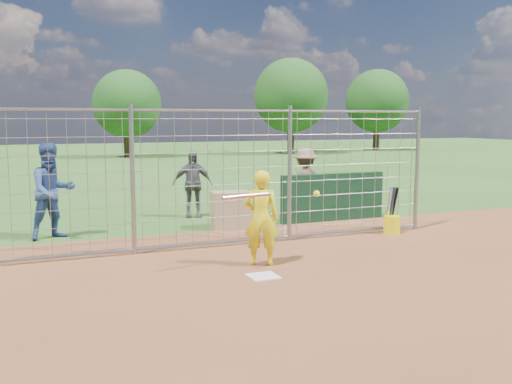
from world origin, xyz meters
name	(u,v)px	position (x,y,z in m)	size (l,w,h in m)	color
ground	(258,274)	(0.00, 0.00, 0.00)	(100.00, 100.00, 0.00)	#2D591E
infield_dirt	(369,344)	(0.00, -3.00, 0.01)	(18.00, 18.00, 0.00)	brown
home_plate	(263,276)	(0.00, -0.20, 0.01)	(0.43, 0.43, 0.02)	silver
dugout_wall	(333,197)	(3.40, 3.60, 0.55)	(2.60, 0.20, 1.10)	#11381E
batter	(261,218)	(0.25, 0.46, 0.77)	(0.56, 0.37, 1.55)	yellow
bystander_a	(52,191)	(-2.71, 3.96, 0.94)	(0.92, 0.71, 1.89)	navy
bystander_b	(192,184)	(0.52, 5.31, 0.81)	(0.94, 0.39, 1.61)	#555459
bystander_c	(305,183)	(3.03, 4.28, 0.83)	(1.07, 0.62, 1.66)	#8A624B
equipment_bin	(231,210)	(0.88, 3.61, 0.40)	(0.80, 0.55, 0.80)	tan
equipment_in_play	(264,195)	(0.20, 0.22, 1.17)	(1.74, 0.26, 0.12)	silver
bucket_with_bats	(392,222)	(3.72, 1.76, 0.25)	(0.34, 0.35, 0.97)	#FFE90D
backstop_fence	(215,179)	(0.00, 2.00, 1.26)	(9.08, 0.08, 2.60)	gray
tree_line	(128,97)	(3.13, 28.13, 3.71)	(44.66, 6.72, 6.48)	#3F2B19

